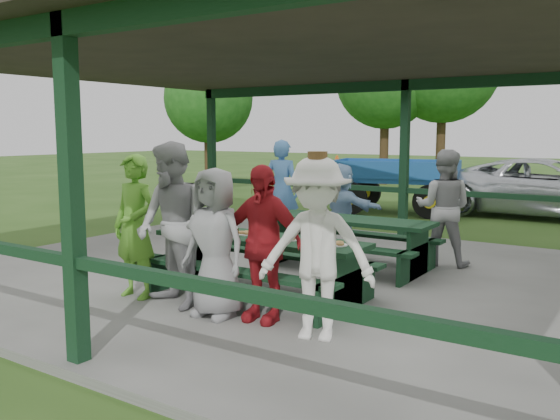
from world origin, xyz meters
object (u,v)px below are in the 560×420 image
Objects in this scene: picnic_table_far at (349,236)px; spectator_grey at (443,208)px; spectator_blue at (282,190)px; contestant_green at (135,226)px; spectator_lblue at (341,208)px; contestant_grey_mid at (215,243)px; farm_trailer at (396,185)px; contestant_white_fedora at (317,249)px; picnic_table_near at (259,258)px; contestant_grey_left at (172,225)px; pickup_truck at (547,188)px; contestant_red at (262,243)px.

spectator_grey reaches higher than picnic_table_far.
contestant_green is at bearing 89.23° from spectator_blue.
spectator_blue is at bearing 146.13° from picnic_table_far.
spectator_lblue is 1.65m from spectator_blue.
farm_trailer is (-1.92, 9.76, -0.18)m from contestant_grey_mid.
spectator_grey is at bearing 74.18° from contestant_grey_mid.
contestant_white_fedora reaches higher than spectator_grey.
picnic_table_near is at bearing 96.18° from contestant_grey_mid.
contestant_grey_left reaches higher than farm_trailer.
spectator_blue is at bearing 152.38° from pickup_truck.
contestant_grey_left is 11.25m from pickup_truck.
contestant_grey_mid is 4.80m from spectator_blue.
spectator_lblue is at bearing 101.58° from contestant_red.
contestant_red is 0.92× the size of contestant_white_fedora.
contestant_grey_left reaches higher than spectator_lblue.
contestant_red is 3.81m from spectator_grey.
contestant_grey_mid is at bearing -165.46° from contestant_red.
contestant_red is (1.82, 0.10, -0.04)m from contestant_green.
contestant_green is 11.34m from pickup_truck.
contestant_red reaches higher than contestant_grey_mid.
pickup_truck is at bearing 80.90° from picnic_table_near.
contestant_red is 10.92m from pickup_truck.
contestant_red is (0.58, -0.77, 0.36)m from picnic_table_near.
contestant_red reaches higher than spectator_lblue.
contestant_white_fedora is at bearing -69.00° from picnic_table_far.
spectator_lblue is at bearing 164.92° from pickup_truck.
contestant_red is 0.79m from contestant_white_fedora.
spectator_grey is (1.70, 0.09, 0.13)m from spectator_lblue.
contestant_grey_left is 0.44× the size of farm_trailer.
contestant_green is at bearing -144.89° from picnic_table_near.
picnic_table_near is 9.03m from farm_trailer.
spectator_grey is at bearing 161.99° from spectator_blue.
spectator_grey is (0.74, 3.74, 0.04)m from contestant_red.
picnic_table_far is 2.95m from contestant_grey_mid.
contestant_white_fedora is at bearing 16.99° from contestant_grey_left.
contestant_red reaches higher than picnic_table_near.
picnic_table_far is at bearing 92.25° from contestant_grey_left.
contestant_grey_mid is at bearing -90.83° from farm_trailer.
contestant_green reaches higher than contestant_red.
farm_trailer is (0.07, 5.39, -0.30)m from spectator_blue.
farm_trailer is (-1.28, 9.75, -0.32)m from contestant_grey_left.
picnic_table_near is 1.11× the size of picnic_table_far.
farm_trailer is (-1.48, 5.95, -0.11)m from spectator_lblue.
pickup_truck is at bearing 8.17° from farm_trailer.
pickup_truck reaches higher than picnic_table_far.
contestant_grey_left reaches higher than spectator_blue.
spectator_blue is at bearing -17.27° from spectator_grey.
picnic_table_far is at bearing 62.78° from contestant_green.
spectator_lblue is 6.13m from farm_trailer.
picnic_table_far is 3.17m from contestant_white_fedora.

